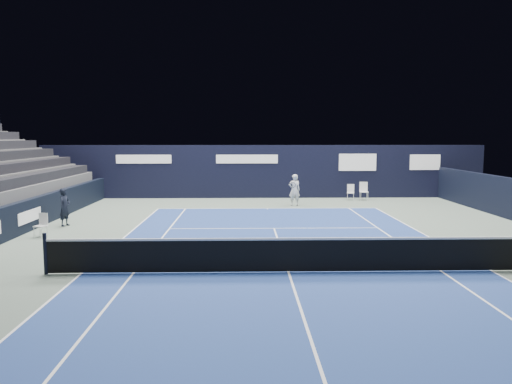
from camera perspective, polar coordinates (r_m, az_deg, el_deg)
ground at (r=15.41m, az=3.07°, el=-7.18°), size 48.00×48.00×0.00m
court_surface at (r=13.48m, az=3.74°, el=-9.15°), size 10.97×23.77×0.01m
folding_chair_back_a at (r=28.95m, az=10.77°, el=0.29°), size 0.47×0.49×0.90m
folding_chair_back_b at (r=29.03m, az=12.21°, el=0.25°), size 0.49×0.48×1.03m
line_judge_chair at (r=19.65m, az=-23.29°, el=-3.31°), size 0.47×0.46×0.85m
line_judge at (r=21.58m, az=-21.01°, el=-1.63°), size 0.52×0.64×1.53m
court_markings at (r=13.48m, az=3.74°, el=-9.13°), size 11.03×23.83×0.00m
tennis_net at (r=13.36m, az=3.75°, el=-7.07°), size 12.90×0.10×1.10m
back_sponsor_wall at (r=29.53m, az=0.91°, el=2.37°), size 26.00×0.63×3.10m
side_barrier_left at (r=20.88m, az=-24.88°, el=-2.52°), size 0.33×22.00×1.20m
tennis_player at (r=26.06m, az=4.41°, el=0.23°), size 0.66×0.86×1.66m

